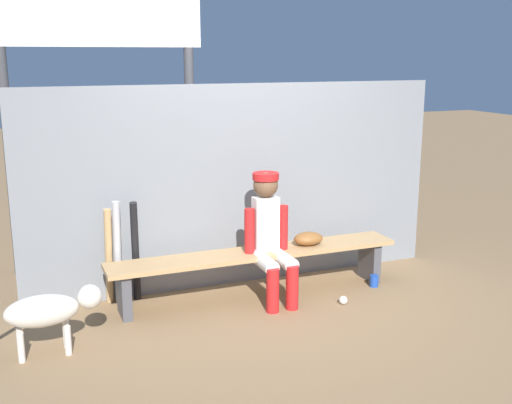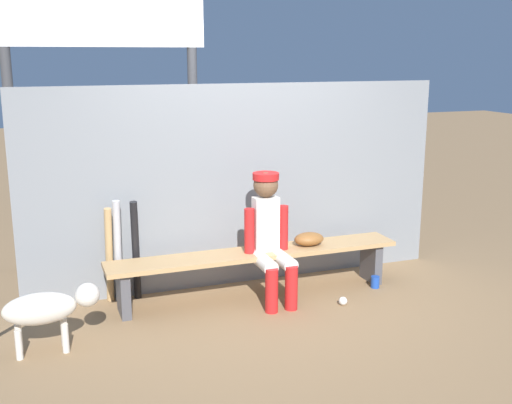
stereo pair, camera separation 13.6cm
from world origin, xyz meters
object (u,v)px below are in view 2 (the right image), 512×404
object	(u,v)px
player_seated	(270,233)
baseball	(343,301)
cup_on_ground	(375,282)
bat_aluminum_black	(136,251)
scoreboard	(110,46)
dog	(48,308)
bat_aluminum_silver	(118,252)
bat_wood_tan	(109,255)
baseball_glove	(309,239)
dugout_bench	(256,261)
cup_on_bench	(278,242)

from	to	relation	value
player_seated	baseball	xyz separation A→B (m)	(0.55, -0.35, -0.57)
cup_on_ground	bat_aluminum_black	bearing A→B (deg)	167.66
scoreboard	dog	world-z (taller)	scoreboard
player_seated	bat_aluminum_silver	distance (m)	1.33
player_seated	bat_aluminum_silver	size ratio (longest dim) A/B	1.22
bat_aluminum_silver	dog	size ratio (longest dim) A/B	1.10
player_seated	bat_wood_tan	size ratio (longest dim) A/B	1.31
baseball_glove	dog	xyz separation A→B (m)	(-2.31, -0.49, -0.15)
dugout_bench	dog	distance (m)	1.85
player_seated	bat_aluminum_silver	world-z (taller)	player_seated
cup_on_bench	dog	distance (m)	2.08
bat_aluminum_silver	cup_on_bench	world-z (taller)	bat_aluminum_silver
player_seated	bat_aluminum_black	size ratio (longest dim) A/B	1.24
player_seated	cup_on_ground	world-z (taller)	player_seated
baseball_glove	baseball	distance (m)	0.65
bat_aluminum_black	bat_aluminum_silver	distance (m)	0.15
dugout_bench	baseball	world-z (taller)	dugout_bench
bat_aluminum_silver	baseball	bearing A→B (deg)	-22.45
bat_aluminum_silver	baseball	distance (m)	2.00
bat_wood_tan	cup_on_ground	bearing A→B (deg)	-11.88
dugout_bench	dog	bearing A→B (deg)	-164.84
dog	bat_aluminum_black	bearing A→B (deg)	44.86
dugout_bench	baseball	bearing A→B (deg)	-35.38
scoreboard	baseball	bearing A→B (deg)	-49.15
bat_aluminum_silver	bat_wood_tan	bearing A→B (deg)	164.89
player_seated	cup_on_ground	xyz separation A→B (m)	(1.03, -0.08, -0.56)
baseball_glove	cup_on_bench	distance (m)	0.30
bat_aluminum_black	bat_wood_tan	world-z (taller)	bat_aluminum_black
baseball	cup_on_bench	size ratio (longest dim) A/B	0.67
bat_aluminum_black	cup_on_bench	distance (m)	1.26
bat_aluminum_black	cup_on_bench	world-z (taller)	bat_aluminum_black
scoreboard	cup_on_ground	bearing A→B (deg)	-37.46
dugout_bench	baseball_glove	bearing A→B (deg)	0.00
cup_on_ground	scoreboard	distance (m)	3.43
dugout_bench	cup_on_bench	distance (m)	0.27
bat_aluminum_silver	cup_on_ground	distance (m)	2.38
bat_aluminum_silver	bat_wood_tan	distance (m)	0.08
dugout_bench	baseball	xyz separation A→B (m)	(0.64, -0.45, -0.30)
baseball	cup_on_bench	xyz separation A→B (m)	(-0.42, 0.49, 0.44)
dugout_bench	dog	xyz separation A→B (m)	(-1.79, -0.49, -0.00)
bat_aluminum_silver	scoreboard	xyz separation A→B (m)	(0.17, 1.15, 1.75)
cup_on_bench	cup_on_ground	bearing A→B (deg)	-13.78
player_seated	baseball_glove	distance (m)	0.46
player_seated	baseball	world-z (taller)	player_seated
bat_aluminum_black	cup_on_ground	size ratio (longest dim) A/B	8.28
cup_on_ground	cup_on_bench	size ratio (longest dim) A/B	1.00
dugout_bench	baseball	distance (m)	0.84
bat_wood_tan	scoreboard	xyz separation A→B (m)	(0.25, 1.13, 1.78)
dugout_bench	bat_aluminum_black	xyz separation A→B (m)	(-1.02, 0.28, 0.12)
player_seated	baseball_glove	xyz separation A→B (m)	(0.43, 0.11, -0.13)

